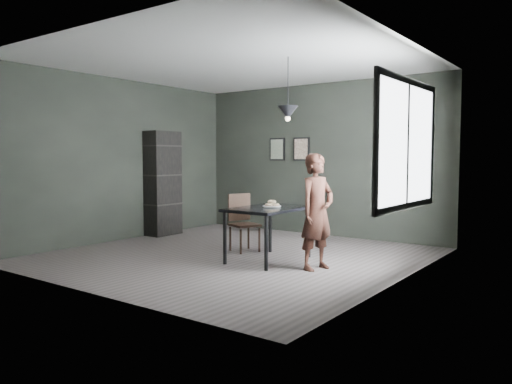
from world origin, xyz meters
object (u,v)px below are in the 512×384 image
Objects in this scene: white_plate at (272,207)px; wood_chair at (242,218)px; pendant_lamp at (288,113)px; cafe_table at (268,213)px; woman at (317,212)px; shelf_unit at (163,183)px.

white_plate is 0.90m from wood_chair.
wood_chair is 1.02× the size of pendant_lamp.
cafe_table is 1.41m from pendant_lamp.
woman is 1.70× the size of wood_chair.
wood_chair is at bearing 156.46° from white_plate.
pendant_lamp is at bearing -12.28° from shelf_unit.
shelf_unit is (-2.17, 0.40, 0.46)m from wood_chair.
white_plate is at bearing -162.58° from pendant_lamp.
woman is at bearing -7.77° from white_plate.
pendant_lamp reaches higher than shelf_unit.
shelf_unit is at bearing 168.02° from pendant_lamp.
white_plate is 0.12× the size of shelf_unit.
pendant_lamp reaches higher than woman.
wood_chair is 2.25m from shelf_unit.
cafe_table is at bearing -3.95° from wood_chair.
wood_chair reaches higher than white_plate.
shelf_unit is (-3.73, 0.85, 0.21)m from woman.
cafe_table is at bearing 98.52° from woman.
cafe_table is 0.86m from wood_chair.
cafe_table is 3.03m from shelf_unit.
shelf_unit is at bearing 165.18° from cafe_table.
cafe_table is 0.10m from white_plate.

